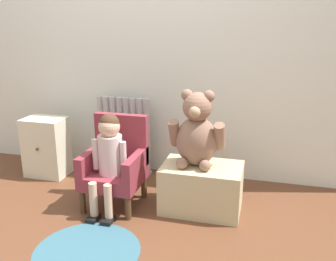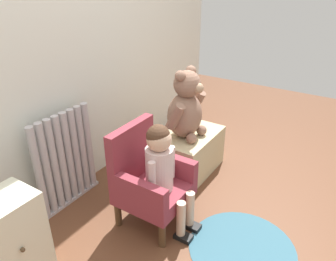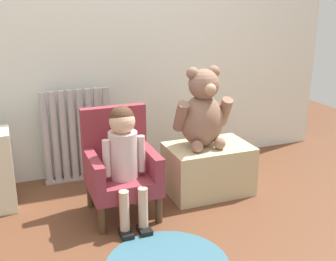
# 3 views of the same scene
# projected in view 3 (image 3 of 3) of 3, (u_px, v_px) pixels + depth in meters

# --- Properties ---
(ground_plane) EXTENTS (6.00, 6.00, 0.00)m
(ground_plane) POSITION_uv_depth(u_px,v_px,m) (155.00, 252.00, 2.24)
(ground_plane) COLOR brown
(back_wall) EXTENTS (3.80, 0.05, 2.40)m
(back_wall) POSITION_uv_depth(u_px,v_px,m) (96.00, 10.00, 2.93)
(back_wall) COLOR silver
(back_wall) RESTS_ON ground_plane
(radiator) EXTENTS (0.50, 0.05, 0.68)m
(radiator) POSITION_uv_depth(u_px,v_px,m) (77.00, 136.00, 3.01)
(radiator) COLOR #B0ABAF
(radiator) RESTS_ON ground_plane
(child_armchair) EXTENTS (0.41, 0.40, 0.65)m
(child_armchair) POSITION_uv_depth(u_px,v_px,m) (120.00, 166.00, 2.57)
(child_armchair) COLOR maroon
(child_armchair) RESTS_ON ground_plane
(child_figure) EXTENTS (0.25, 0.35, 0.70)m
(child_figure) POSITION_uv_depth(u_px,v_px,m) (124.00, 149.00, 2.43)
(child_figure) COLOR beige
(child_figure) RESTS_ON ground_plane
(low_bench) EXTENTS (0.56, 0.37, 0.34)m
(low_bench) POSITION_uv_depth(u_px,v_px,m) (208.00, 169.00, 2.88)
(low_bench) COLOR #C3B387
(low_bench) RESTS_ON ground_plane
(large_teddy_bear) EXTENTS (0.39, 0.27, 0.53)m
(large_teddy_bear) POSITION_uv_depth(u_px,v_px,m) (203.00, 112.00, 2.75)
(large_teddy_bear) COLOR #8B6653
(large_teddy_bear) RESTS_ON low_bench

